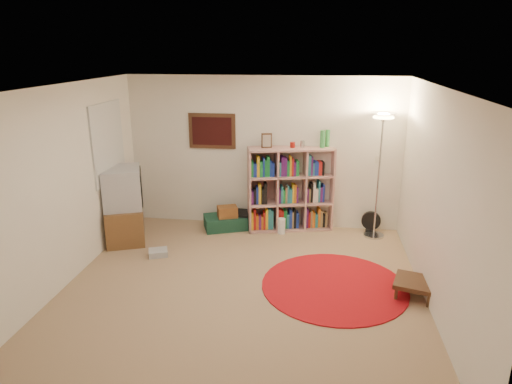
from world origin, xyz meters
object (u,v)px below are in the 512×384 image
Objects in this scene: tv_stand at (124,206)px; floor_fan at (371,222)px; floor_lamp at (382,135)px; bookshelf at (289,190)px; side_table at (415,283)px; suitcase at (226,222)px.

floor_fan is at bearing -9.42° from tv_stand.
floor_lamp is at bearing -12.08° from tv_stand.
floor_lamp is at bearing -70.14° from floor_fan.
side_table is at bearing -63.63° from bookshelf.
tv_stand reaches higher than side_table.
floor_fan is at bearing -13.03° from bookshelf.
side_table is at bearing -81.38° from floor_lamp.
floor_fan is 0.62× the size of side_table.
bookshelf is at bearing -3.41° from tv_stand.
floor_lamp reaches higher than side_table.
suitcase is 1.40× the size of side_table.
floor_lamp is (1.40, -0.17, 0.98)m from bookshelf.
floor_fan is 0.30× the size of tv_stand.
bookshelf reaches higher than suitcase.
side_table is at bearing -55.52° from suitcase.
suitcase reaches higher than side_table.
bookshelf is at bearing 129.85° from side_table.
floor_fan reaches higher than side_table.
tv_stand is (-3.87, -0.83, 0.39)m from floor_fan.
bookshelf is 4.70× the size of floor_fan.
floor_fan is at bearing -17.38° from suitcase.
suitcase is (1.46, 0.67, -0.45)m from tv_stand.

